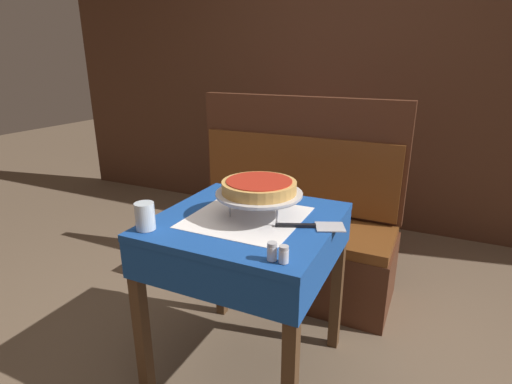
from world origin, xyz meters
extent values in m
plane|color=brown|center=(0.00, 0.00, 0.00)|extent=(14.00, 14.00, 0.00)
cube|color=#194799|center=(0.00, 0.00, 0.76)|extent=(0.73, 0.73, 0.03)
cube|color=white|center=(0.00, 0.00, 0.78)|extent=(0.45, 0.45, 0.00)
cube|color=#194799|center=(0.00, 0.00, 0.67)|extent=(0.73, 0.73, 0.16)
cube|color=#4C331E|center=(-0.33, -0.33, 0.37)|extent=(0.05, 0.05, 0.75)
cube|color=#4C331E|center=(0.33, -0.33, 0.37)|extent=(0.05, 0.05, 0.75)
cube|color=#4C331E|center=(-0.33, 0.33, 0.37)|extent=(0.05, 0.05, 0.75)
cube|color=#4C331E|center=(0.33, 0.33, 0.37)|extent=(0.05, 0.05, 0.75)
cube|color=red|center=(-0.34, 1.60, 0.77)|extent=(0.72, 0.72, 0.03)
cube|color=white|center=(-0.34, 1.60, 0.78)|extent=(0.44, 0.44, 0.00)
cube|color=red|center=(-0.34, 1.60, 0.68)|extent=(0.71, 0.71, 0.14)
cube|color=#4C331E|center=(-0.66, 1.28, 0.38)|extent=(0.05, 0.05, 0.75)
cube|color=#4C331E|center=(-0.02, 1.28, 0.38)|extent=(0.05, 0.05, 0.75)
cube|color=#4C331E|center=(-0.66, 1.93, 0.38)|extent=(0.05, 0.05, 0.75)
cube|color=#4C331E|center=(-0.02, 1.93, 0.38)|extent=(0.05, 0.05, 0.75)
cube|color=#4C2819|center=(-0.11, 0.75, 0.20)|extent=(1.32, 0.50, 0.40)
cube|color=brown|center=(-0.11, 0.75, 0.43)|extent=(1.30, 0.49, 0.06)
cube|color=#4C2819|center=(-0.11, 0.97, 0.83)|extent=(1.32, 0.06, 0.73)
cube|color=brown|center=(-0.11, 0.93, 0.72)|extent=(1.27, 0.02, 0.47)
cube|color=#4C2D1E|center=(0.00, 2.05, 1.20)|extent=(6.00, 0.04, 2.40)
cylinder|color=#ADADB2|center=(0.04, 0.15, 0.83)|extent=(0.01, 0.01, 0.09)
cylinder|color=#ADADB2|center=(-0.06, -0.03, 0.83)|extent=(0.01, 0.01, 0.09)
cylinder|color=#ADADB2|center=(0.15, -0.03, 0.83)|extent=(0.01, 0.01, 0.09)
cylinder|color=#ADADB2|center=(0.04, 0.03, 0.87)|extent=(0.25, 0.25, 0.01)
cylinder|color=silver|center=(0.04, 0.03, 0.87)|extent=(0.35, 0.35, 0.01)
cylinder|color=silver|center=(0.04, 0.03, 0.88)|extent=(0.36, 0.36, 0.01)
cylinder|color=tan|center=(0.04, 0.03, 0.91)|extent=(0.31, 0.31, 0.05)
cylinder|color=#B22819|center=(0.04, 0.03, 0.94)|extent=(0.27, 0.27, 0.01)
cube|color=#BCBCC1|center=(0.35, 0.04, 0.78)|extent=(0.14, 0.13, 0.00)
cube|color=black|center=(0.22, -0.01, 0.79)|extent=(0.16, 0.08, 0.01)
cylinder|color=silver|center=(-0.30, -0.28, 0.83)|extent=(0.08, 0.08, 0.11)
cylinder|color=silver|center=(0.24, -0.30, 0.80)|extent=(0.03, 0.03, 0.05)
cylinder|color=#B7B7BC|center=(0.24, -0.30, 0.84)|extent=(0.03, 0.03, 0.01)
cylinder|color=silver|center=(0.28, -0.30, 0.80)|extent=(0.03, 0.03, 0.05)
cylinder|color=#B7B7BC|center=(0.28, -0.30, 0.83)|extent=(0.03, 0.03, 0.01)
cube|color=black|center=(-0.34, 1.64, 0.80)|extent=(0.12, 0.12, 0.03)
cylinder|color=black|center=(-0.34, 1.64, 0.87)|extent=(0.01, 0.01, 0.12)
cylinder|color=gold|center=(-0.34, 1.68, 0.86)|extent=(0.04, 0.04, 0.09)
cylinder|color=white|center=(-0.34, 1.61, 0.86)|extent=(0.04, 0.04, 0.09)
camera|label=1|loc=(0.70, -1.39, 1.42)|focal=28.00mm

